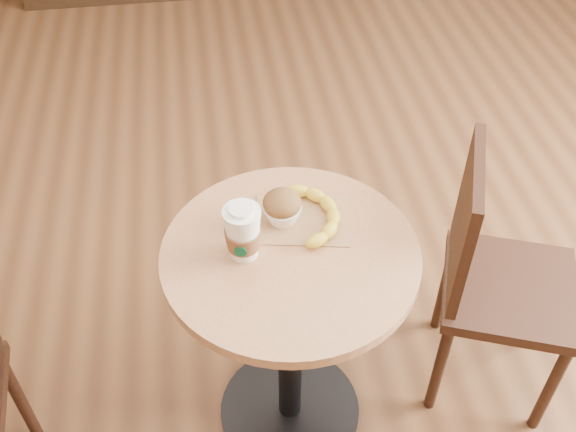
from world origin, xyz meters
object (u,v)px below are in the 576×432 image
object	(u,v)px
cafe_table	(290,313)
muffin	(282,207)
banana	(318,214)
coffee_cup	(243,234)
chair_right	(492,275)

from	to	relation	value
cafe_table	muffin	bearing A→B (deg)	92.53
cafe_table	banana	world-z (taller)	banana
coffee_cup	muffin	size ratio (longest dim) A/B	1.52
coffee_cup	muffin	distance (m)	0.15
chair_right	banana	size ratio (longest dim) A/B	3.48
chair_right	banana	world-z (taller)	chair_right
chair_right	banana	distance (m)	0.59
banana	cafe_table	bearing A→B (deg)	-131.25
coffee_cup	muffin	bearing A→B (deg)	57.02
muffin	cafe_table	bearing A→B (deg)	-87.47
coffee_cup	muffin	world-z (taller)	coffee_cup
cafe_table	banana	xyz separation A→B (m)	(0.09, 0.10, 0.26)
coffee_cup	banana	world-z (taller)	coffee_cup
cafe_table	banana	distance (m)	0.29
cafe_table	muffin	xyz separation A→B (m)	(-0.00, 0.11, 0.29)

